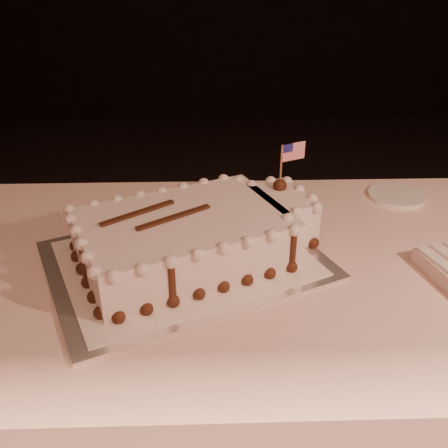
{
  "coord_description": "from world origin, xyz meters",
  "views": [
    {
      "loc": [
        -0.3,
        -0.26,
        1.32
      ],
      "look_at": [
        -0.27,
        0.6,
        0.84
      ],
      "focal_mm": 40.0,
      "sensor_mm": 36.0,
      "label": 1
    }
  ],
  "objects_px": {
    "banquet_table": "(334,387)",
    "sheet_cake": "(197,234)",
    "side_plate": "(396,195)",
    "cake_board": "(185,260)"
  },
  "relations": [
    {
      "from": "banquet_table",
      "to": "sheet_cake",
      "type": "relative_size",
      "value": 4.55
    },
    {
      "from": "side_plate",
      "to": "banquet_table",
      "type": "bearing_deg",
      "value": -122.92
    },
    {
      "from": "banquet_table",
      "to": "cake_board",
      "type": "bearing_deg",
      "value": 179.92
    },
    {
      "from": "cake_board",
      "to": "side_plate",
      "type": "height_order",
      "value": "side_plate"
    },
    {
      "from": "sheet_cake",
      "to": "side_plate",
      "type": "xyz_separation_m",
      "value": [
        0.51,
        0.27,
        -0.05
      ]
    },
    {
      "from": "cake_board",
      "to": "side_plate",
      "type": "xyz_separation_m",
      "value": [
        0.53,
        0.28,
        0.0
      ]
    },
    {
      "from": "banquet_table",
      "to": "side_plate",
      "type": "distance_m",
      "value": 0.51
    },
    {
      "from": "cake_board",
      "to": "sheet_cake",
      "type": "xyz_separation_m",
      "value": [
        0.03,
        0.01,
        0.05
      ]
    },
    {
      "from": "cake_board",
      "to": "sheet_cake",
      "type": "height_order",
      "value": "sheet_cake"
    },
    {
      "from": "side_plate",
      "to": "cake_board",
      "type": "bearing_deg",
      "value": -152.05
    }
  ]
}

